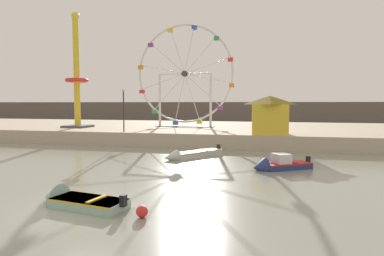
{
  "coord_description": "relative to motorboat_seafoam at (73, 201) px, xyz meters",
  "views": [
    {
      "loc": [
        7.4,
        -11.92,
        4.13
      ],
      "look_at": [
        1.69,
        11.91,
        2.34
      ],
      "focal_mm": 31.5,
      "sensor_mm": 36.0,
      "label": 1
    }
  ],
  "objects": [
    {
      "name": "ground_plane",
      "position": [
        0.39,
        0.03,
        -0.2
      ],
      "size": [
        240.0,
        240.0,
        0.0
      ],
      "primitive_type": "plane",
      "color": "gray"
    },
    {
      "name": "quay_promenade",
      "position": [
        0.39,
        29.22,
        0.46
      ],
      "size": [
        110.0,
        22.61,
        1.32
      ],
      "primitive_type": "cube",
      "color": "#B7A88E",
      "rests_on": "ground_plane"
    },
    {
      "name": "distant_town_skyline",
      "position": [
        0.39,
        56.35,
        2.0
      ],
      "size": [
        140.0,
        3.0,
        4.4
      ],
      "primitive_type": "cube",
      "color": "#564C47",
      "rests_on": "ground_plane"
    },
    {
      "name": "motorboat_seafoam",
      "position": [
        0.0,
        0.0,
        0.0
      ],
      "size": [
        4.14,
        1.94,
        1.26
      ],
      "rotation": [
        0.0,
        0.0,
        2.97
      ],
      "color": "#93BCAD",
      "rests_on": "ground_plane"
    },
    {
      "name": "motorboat_navy_blue",
      "position": [
        8.1,
        9.6,
        0.08
      ],
      "size": [
        3.94,
        3.09,
        1.4
      ],
      "rotation": [
        0.0,
        0.0,
        3.69
      ],
      "color": "navy",
      "rests_on": "ground_plane"
    },
    {
      "name": "motorboat_pale_grey",
      "position": [
        1.69,
        12.81,
        0.04
      ],
      "size": [
        3.98,
        5.05,
        1.04
      ],
      "rotation": [
        0.0,
        0.0,
        4.1
      ],
      "color": "silver",
      "rests_on": "ground_plane"
    },
    {
      "name": "ferris_wheel_white_frame",
      "position": [
        -2.5,
        27.3,
        7.25
      ],
      "size": [
        11.8,
        1.2,
        12.2
      ],
      "color": "silver",
      "rests_on": "quay_promenade"
    },
    {
      "name": "drop_tower_yellow_tower",
      "position": [
        -14.54,
        23.45,
        6.63
      ],
      "size": [
        2.8,
        2.8,
        13.32
      ],
      "color": "gold",
      "rests_on": "quay_promenade"
    },
    {
      "name": "carnival_booth_yellow_awning",
      "position": [
        7.52,
        19.8,
        2.94
      ],
      "size": [
        3.69,
        3.16,
        3.51
      ],
      "rotation": [
        0.0,
        0.0,
        0.07
      ],
      "color": "yellow",
      "rests_on": "quay_promenade"
    },
    {
      "name": "promenade_lamp_near",
      "position": [
        -6.62,
        19.06,
        3.88
      ],
      "size": [
        0.32,
        0.32,
        4.27
      ],
      "color": "#2D2D33",
      "rests_on": "quay_promenade"
    },
    {
      "name": "mooring_buoy_orange",
      "position": [
        3.25,
        -0.71,
        0.02
      ],
      "size": [
        0.44,
        0.44,
        0.44
      ],
      "primitive_type": "sphere",
      "color": "red",
      "rests_on": "ground_plane"
    }
  ]
}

